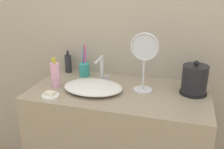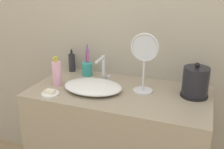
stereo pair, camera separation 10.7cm
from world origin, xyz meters
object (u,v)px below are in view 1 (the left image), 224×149
faucet (102,68)px  shampoo_bottle (68,63)px  lotion_bottle (55,75)px  toothbrush_cup (84,69)px  vanity_mirror (144,59)px  electric_kettle (194,81)px

faucet → shampoo_bottle: size_ratio=1.00×
lotion_bottle → faucet: bearing=31.1°
lotion_bottle → toothbrush_cup: bearing=65.7°
lotion_bottle → vanity_mirror: bearing=9.3°
electric_kettle → shampoo_bottle: 0.88m
faucet → toothbrush_cup: (-0.15, 0.07, -0.05)m
shampoo_bottle → toothbrush_cup: bearing=-15.7°
electric_kettle → toothbrush_cup: toothbrush_cup is taller
toothbrush_cup → lotion_bottle: bearing=-114.3°
toothbrush_cup → vanity_mirror: size_ratio=0.63×
toothbrush_cup → shampoo_bottle: toothbrush_cup is taller
lotion_bottle → vanity_mirror: size_ratio=0.53×
lotion_bottle → shampoo_bottle: 0.27m
toothbrush_cup → lotion_bottle: toothbrush_cup is taller
vanity_mirror → electric_kettle: bearing=7.7°
vanity_mirror → toothbrush_cup: bearing=162.5°
electric_kettle → shampoo_bottle: (-0.87, 0.14, -0.01)m
faucet → electric_kettle: size_ratio=0.84×
faucet → electric_kettle: electric_kettle is taller
faucet → shampoo_bottle: bearing=159.3°
electric_kettle → lotion_bottle: (-0.83, -0.13, -0.00)m
shampoo_bottle → electric_kettle: bearing=-8.9°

